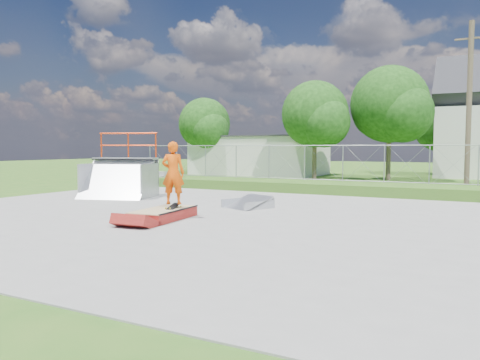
% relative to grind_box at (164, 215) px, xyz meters
% --- Properties ---
extents(ground, '(120.00, 120.00, 0.00)m').
position_rel_grind_box_xyz_m(ground, '(0.25, 1.11, -0.17)').
color(ground, '#2F601B').
rests_on(ground, ground).
extents(concrete_pad, '(20.00, 16.00, 0.04)m').
position_rel_grind_box_xyz_m(concrete_pad, '(0.25, 1.11, -0.15)').
color(concrete_pad, gray).
rests_on(concrete_pad, ground).
extents(grass_berm, '(24.00, 3.00, 0.50)m').
position_rel_grind_box_xyz_m(grass_berm, '(0.25, 10.61, 0.08)').
color(grass_berm, '#2F601B').
rests_on(grass_berm, ground).
extents(grind_box, '(1.32, 2.39, 0.34)m').
position_rel_grind_box_xyz_m(grind_box, '(0.00, 0.00, 0.00)').
color(grind_box, maroon).
rests_on(grind_box, concrete_pad).
extents(quarter_pipe, '(3.44, 3.16, 2.84)m').
position_rel_grind_box_xyz_m(quarter_pipe, '(-5.54, 4.14, 1.25)').
color(quarter_pipe, '#A9ABB1').
rests_on(quarter_pipe, concrete_pad).
extents(flat_bank_ramp, '(1.80, 1.85, 0.41)m').
position_rel_grind_box_xyz_m(flat_bank_ramp, '(1.03, 3.54, 0.04)').
color(flat_bank_ramp, '#A9ABB1').
rests_on(flat_bank_ramp, concrete_pad).
extents(skateboard, '(0.45, 0.82, 0.13)m').
position_rel_grind_box_xyz_m(skateboard, '(0.13, 0.31, 0.21)').
color(skateboard, black).
rests_on(skateboard, grind_box).
extents(skater, '(0.81, 0.67, 1.91)m').
position_rel_grind_box_xyz_m(skater, '(0.13, 0.31, 1.17)').
color(skater, '#E04E0A').
rests_on(skater, grind_box).
extents(concrete_stairs, '(1.50, 1.60, 0.80)m').
position_rel_grind_box_xyz_m(concrete_stairs, '(-8.25, 9.81, 0.23)').
color(concrete_stairs, gray).
rests_on(concrete_stairs, ground).
extents(chain_link_fence, '(20.00, 0.06, 1.80)m').
position_rel_grind_box_xyz_m(chain_link_fence, '(0.25, 11.61, 1.23)').
color(chain_link_fence, gray).
rests_on(chain_link_fence, grass_berm).
extents(utility_building_flat, '(10.00, 6.00, 3.00)m').
position_rel_grind_box_xyz_m(utility_building_flat, '(-7.75, 23.11, 1.33)').
color(utility_building_flat, silver).
rests_on(utility_building_flat, ground).
extents(utility_pole, '(0.24, 0.24, 8.00)m').
position_rel_grind_box_xyz_m(utility_pole, '(7.75, 13.11, 3.83)').
color(utility_pole, brown).
rests_on(utility_pole, ground).
extents(tree_left_near, '(4.76, 4.48, 6.65)m').
position_rel_grind_box_xyz_m(tree_left_near, '(-1.50, 18.95, 4.07)').
color(tree_left_near, brown).
rests_on(tree_left_near, ground).
extents(tree_center, '(5.44, 5.12, 7.60)m').
position_rel_grind_box_xyz_m(tree_center, '(3.04, 20.92, 4.67)').
color(tree_center, brown).
rests_on(tree_center, ground).
extents(tree_left_far, '(4.42, 4.16, 6.18)m').
position_rel_grind_box_xyz_m(tree_left_far, '(-11.52, 20.96, 3.76)').
color(tree_left_far, brown).
rests_on(tree_left_far, ground).
extents(tree_back_mid, '(4.08, 3.84, 5.70)m').
position_rel_grind_box_xyz_m(tree_back_mid, '(5.47, 28.97, 3.46)').
color(tree_back_mid, brown).
rests_on(tree_back_mid, ground).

